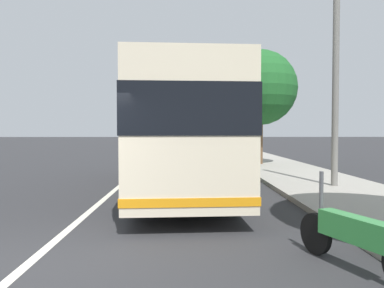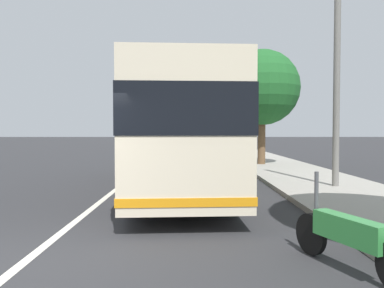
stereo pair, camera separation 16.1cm
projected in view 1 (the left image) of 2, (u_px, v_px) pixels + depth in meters
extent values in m
plane|color=#2D2D30|center=(29.00, 263.00, 5.30)|extent=(220.00, 220.00, 0.00)
cube|color=#9E998E|center=(297.00, 175.00, 15.42)|extent=(110.00, 3.60, 0.14)
cube|color=silver|center=(131.00, 177.00, 15.29)|extent=(110.00, 0.16, 0.01)
cube|color=beige|center=(178.00, 131.00, 12.02)|extent=(11.09, 3.06, 3.02)
cube|color=black|center=(178.00, 119.00, 12.01)|extent=(11.13, 3.11, 0.95)
cube|color=orange|center=(178.00, 170.00, 12.07)|extent=(11.12, 3.09, 0.16)
cylinder|color=black|center=(147.00, 164.00, 15.48)|extent=(1.01, 0.35, 1.00)
cylinder|color=black|center=(203.00, 164.00, 15.65)|extent=(1.01, 0.35, 1.00)
cylinder|color=black|center=(134.00, 191.00, 8.49)|extent=(1.01, 0.35, 1.00)
cylinder|color=black|center=(234.00, 190.00, 8.66)|extent=(1.01, 0.35, 1.00)
cylinder|color=black|center=(316.00, 234.00, 5.69)|extent=(0.61, 0.29, 0.62)
cube|color=#338C3F|center=(355.00, 229.00, 4.97)|extent=(1.15, 0.63, 0.34)
cylinder|color=#4C4C51|center=(321.00, 195.00, 5.56)|extent=(0.06, 0.06, 0.70)
cylinder|color=black|center=(239.00, 173.00, 14.08)|extent=(0.61, 0.09, 0.60)
cylinder|color=black|center=(247.00, 178.00, 12.53)|extent=(0.61, 0.09, 0.60)
cube|color=#338C3F|center=(243.00, 168.00, 13.29)|extent=(1.17, 0.27, 0.31)
cylinder|color=#4C4C51|center=(240.00, 157.00, 13.94)|extent=(0.06, 0.06, 0.70)
cube|color=#2D7238|center=(181.00, 143.00, 39.39)|extent=(4.41, 1.98, 0.81)
cube|color=black|center=(181.00, 136.00, 39.37)|extent=(2.25, 1.71, 0.56)
cylinder|color=black|center=(173.00, 145.00, 40.75)|extent=(0.65, 0.26, 0.64)
cylinder|color=black|center=(187.00, 145.00, 40.88)|extent=(0.65, 0.26, 0.64)
cylinder|color=black|center=(174.00, 146.00, 37.91)|extent=(0.65, 0.26, 0.64)
cylinder|color=black|center=(189.00, 146.00, 38.04)|extent=(0.65, 0.26, 0.64)
cube|color=silver|center=(188.00, 148.00, 28.31)|extent=(4.23, 1.97, 0.84)
cube|color=black|center=(188.00, 139.00, 28.31)|extent=(2.35, 1.74, 0.48)
cylinder|color=black|center=(176.00, 150.00, 29.62)|extent=(0.65, 0.25, 0.64)
cylinder|color=black|center=(197.00, 150.00, 29.74)|extent=(0.65, 0.25, 0.64)
cylinder|color=black|center=(178.00, 152.00, 26.89)|extent=(0.65, 0.25, 0.64)
cylinder|color=black|center=(200.00, 152.00, 27.01)|extent=(0.65, 0.25, 0.64)
cube|color=red|center=(188.00, 140.00, 53.21)|extent=(4.16, 2.08, 0.71)
cube|color=black|center=(188.00, 136.00, 53.25)|extent=(1.96, 1.82, 0.48)
cylinder|color=black|center=(182.00, 141.00, 54.49)|extent=(0.65, 0.25, 0.64)
cylinder|color=black|center=(194.00, 141.00, 54.62)|extent=(0.65, 0.25, 0.64)
cylinder|color=black|center=(183.00, 142.00, 51.82)|extent=(0.65, 0.25, 0.64)
cylinder|color=black|center=(195.00, 142.00, 51.94)|extent=(0.65, 0.25, 0.64)
cube|color=silver|center=(181.00, 139.00, 60.67)|extent=(4.50, 1.82, 0.75)
cube|color=black|center=(181.00, 135.00, 60.65)|extent=(2.25, 1.67, 0.45)
cylinder|color=black|center=(176.00, 140.00, 62.15)|extent=(0.64, 0.22, 0.64)
cylinder|color=black|center=(186.00, 140.00, 62.18)|extent=(0.64, 0.22, 0.64)
cylinder|color=black|center=(175.00, 141.00, 59.18)|extent=(0.64, 0.22, 0.64)
cylinder|color=black|center=(186.00, 141.00, 59.21)|extent=(0.64, 0.22, 0.64)
cylinder|color=brown|center=(259.00, 138.00, 19.63)|extent=(0.40, 0.40, 2.92)
sphere|color=#1E5B26|center=(259.00, 88.00, 19.54)|extent=(3.88, 3.88, 3.88)
cylinder|color=slate|center=(336.00, 76.00, 11.72)|extent=(0.20, 0.20, 7.13)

